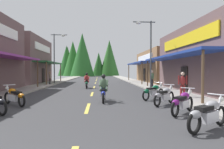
{
  "coord_description": "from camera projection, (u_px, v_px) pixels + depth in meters",
  "views": [
    {
      "loc": [
        0.55,
        -1.09,
        1.77
      ],
      "look_at": [
        2.38,
        25.5,
        1.22
      ],
      "focal_mm": 29.58,
      "sensor_mm": 36.0,
      "label": 1
    }
  ],
  "objects": [
    {
      "name": "ground",
      "position": [
        95.0,
        85.0,
        23.81
      ],
      "size": [
        9.86,
        75.56,
        0.1
      ],
      "primitive_type": "cube",
      "color": "#38383A"
    },
    {
      "name": "sidewalk_left",
      "position": [
        47.0,
        84.0,
        23.39
      ],
      "size": [
        2.42,
        75.56,
        0.12
      ],
      "primitive_type": "cube",
      "color": "gray",
      "rests_on": "ground"
    },
    {
      "name": "sidewalk_right",
      "position": [
        142.0,
        84.0,
        24.23
      ],
      "size": [
        2.42,
        75.56,
        0.12
      ],
      "primitive_type": "cube",
      "color": "#9E9991",
      "rests_on": "ground"
    },
    {
      "name": "centerline_dashes",
      "position": [
        95.0,
        83.0,
        26.01
      ],
      "size": [
        0.16,
        48.23,
        0.01
      ],
      "color": "#E0C64C",
      "rests_on": "ground"
    },
    {
      "name": "storefront_left_far",
      "position": [
        18.0,
        61.0,
        25.63
      ],
      "size": [
        8.51,
        9.48,
        6.34
      ],
      "color": "brown",
      "rests_on": "ground"
    },
    {
      "name": "storefront_right_far",
      "position": [
        170.0,
        67.0,
        27.94
      ],
      "size": [
        9.62,
        11.72,
        4.7
      ],
      "color": "olive",
      "rests_on": "ground"
    },
    {
      "name": "streetlamp_left",
      "position": [
        57.0,
        52.0,
        24.08
      ],
      "size": [
        2.08,
        0.3,
        6.56
      ],
      "color": "#474C51",
      "rests_on": "ground"
    },
    {
      "name": "streetlamp_right",
      "position": [
        148.0,
        45.0,
        17.08
      ],
      "size": [
        2.08,
        0.3,
        6.37
      ],
      "color": "#474C51",
      "rests_on": "ground"
    },
    {
      "name": "motorcycle_parked_right_0",
      "position": [
        208.0,
        114.0,
        5.48
      ],
      "size": [
        1.89,
        1.18,
        1.04
      ],
      "rotation": [
        0.0,
        0.0,
        0.54
      ],
      "color": "black",
      "rests_on": "ground"
    },
    {
      "name": "motorcycle_parked_right_1",
      "position": [
        183.0,
        102.0,
        7.53
      ],
      "size": [
        1.62,
        1.54,
        1.04
      ],
      "rotation": [
        0.0,
        0.0,
        0.76
      ],
      "color": "black",
      "rests_on": "ground"
    },
    {
      "name": "motorcycle_parked_right_2",
      "position": [
        164.0,
        95.0,
        9.53
      ],
      "size": [
        1.63,
        1.54,
        1.04
      ],
      "rotation": [
        0.0,
        0.0,
        0.75
      ],
      "color": "black",
      "rests_on": "ground"
    },
    {
      "name": "motorcycle_parked_right_3",
      "position": [
        153.0,
        91.0,
        11.31
      ],
      "size": [
        1.77,
        1.37,
        1.04
      ],
      "rotation": [
        0.0,
        0.0,
        0.65
      ],
      "color": "black",
      "rests_on": "ground"
    },
    {
      "name": "motorcycle_parked_left_2",
      "position": [
        14.0,
        96.0,
        9.33
      ],
      "size": [
        1.68,
        1.48,
        1.04
      ],
      "rotation": [
        0.0,
        0.0,
        2.43
      ],
      "color": "black",
      "rests_on": "ground"
    },
    {
      "name": "rider_cruising_lead",
      "position": [
        104.0,
        90.0,
        10.58
      ],
      "size": [
        0.6,
        2.14,
        1.57
      ],
      "rotation": [
        0.0,
        0.0,
        1.51
      ],
      "color": "black",
      "rests_on": "ground"
    },
    {
      "name": "rider_cruising_trailing",
      "position": [
        87.0,
        82.0,
        18.57
      ],
      "size": [
        0.6,
        2.14,
        1.57
      ],
      "rotation": [
        0.0,
        0.0,
        1.59
      ],
      "color": "black",
      "rests_on": "ground"
    },
    {
      "name": "pedestrian_by_shop",
      "position": [
        50.0,
        77.0,
        22.62
      ],
      "size": [
        0.34,
        0.55,
        1.64
      ],
      "rotation": [
        0.0,
        0.0,
        0.26
      ],
      "color": "black",
      "rests_on": "ground"
    },
    {
      "name": "pedestrian_browsing",
      "position": [
        183.0,
        83.0,
        11.73
      ],
      "size": [
        0.56,
        0.33,
        1.69
      ],
      "rotation": [
        0.0,
        0.0,
        4.49
      ],
      "color": "maroon",
      "rests_on": "ground"
    },
    {
      "name": "pedestrian_waiting",
      "position": [
        152.0,
        78.0,
        18.65
      ],
      "size": [
        0.37,
        0.54,
        1.78
      ],
      "rotation": [
        0.0,
        0.0,
        3.49
      ],
      "color": "black",
      "rests_on": "ground"
    },
    {
      "name": "treeline_backdrop",
      "position": [
        82.0,
        58.0,
        63.03
      ],
      "size": [
        21.5,
        13.78,
        13.81
      ],
      "color": "#255C23",
      "rests_on": "ground"
    }
  ]
}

